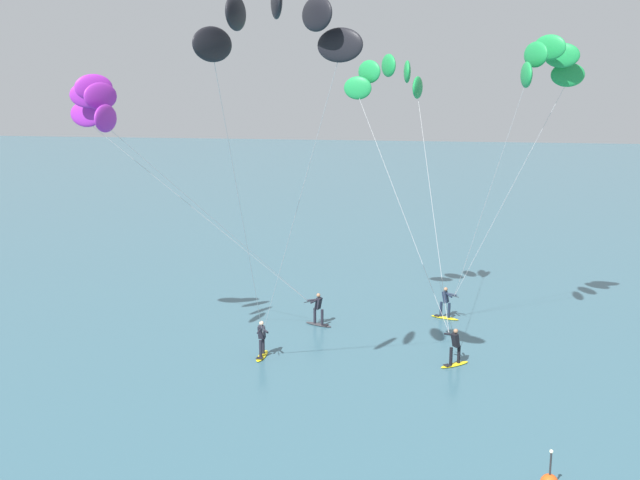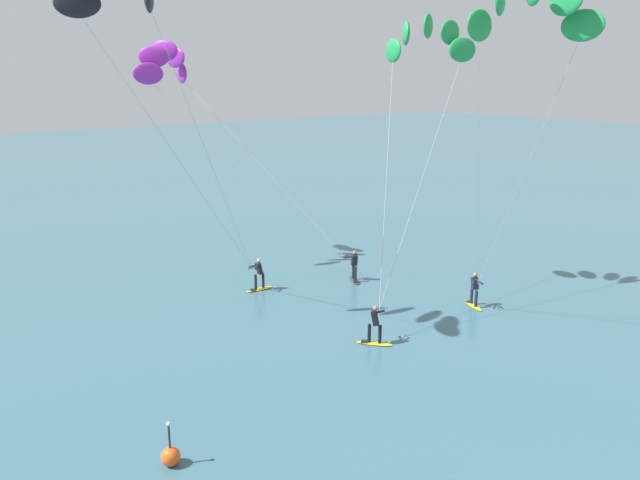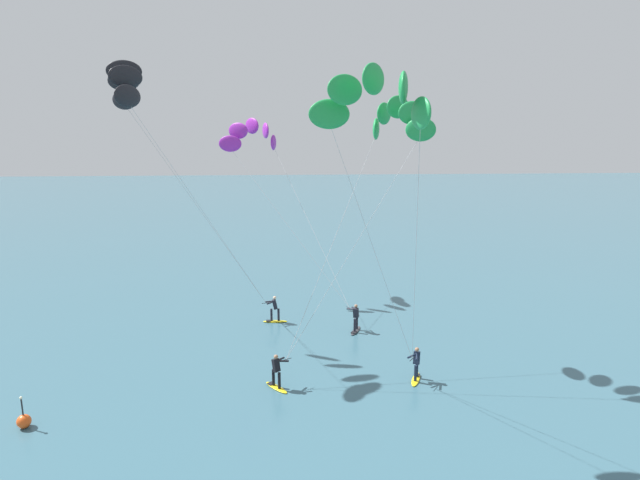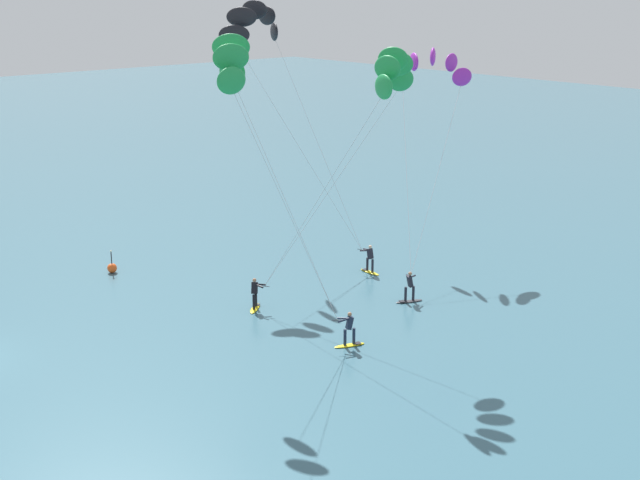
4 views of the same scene
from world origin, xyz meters
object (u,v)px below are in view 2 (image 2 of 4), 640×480
at_px(kitesurfer_mid_water, 174,72).
at_px(kitesurfer_far_out, 425,52).
at_px(marker_buoy, 171,456).
at_px(kitesurfer_nearshore, 529,25).

distance_m(kitesurfer_mid_water, kitesurfer_far_out, 13.51).
xyz_separation_m(kitesurfer_mid_water, marker_buoy, (-8.71, -17.40, -10.52)).
bearing_deg(kitesurfer_far_out, marker_buoy, -159.31).
distance_m(kitesurfer_nearshore, marker_buoy, 18.53).
bearing_deg(kitesurfer_nearshore, kitesurfer_mid_water, 106.10).
distance_m(kitesurfer_nearshore, kitesurfer_mid_water, 19.05).
bearing_deg(kitesurfer_far_out, kitesurfer_mid_water, 122.30).
bearing_deg(marker_buoy, kitesurfer_nearshore, -3.40).
relative_size(kitesurfer_nearshore, kitesurfer_far_out, 1.06).
bearing_deg(kitesurfer_nearshore, marker_buoy, 176.60).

